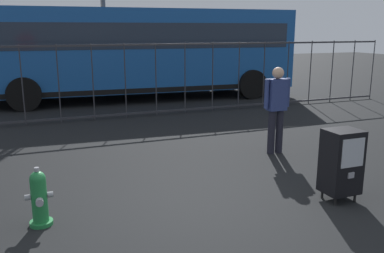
# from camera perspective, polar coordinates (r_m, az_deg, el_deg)

# --- Properties ---
(ground_plane) EXTENTS (60.00, 60.00, 0.00)m
(ground_plane) POSITION_cam_1_polar(r_m,az_deg,el_deg) (5.52, 1.71, -12.10)
(ground_plane) COLOR black
(fire_hydrant) EXTENTS (0.33, 0.31, 0.75)m
(fire_hydrant) POSITION_cam_1_polar(r_m,az_deg,el_deg) (5.46, -20.25, -9.23)
(fire_hydrant) COLOR #1E7238
(fire_hydrant) RESTS_ON ground_plane
(newspaper_box_primary) EXTENTS (0.48, 0.42, 1.02)m
(newspaper_box_primary) POSITION_cam_1_polar(r_m,az_deg,el_deg) (6.14, 19.84, -4.54)
(newspaper_box_primary) COLOR black
(newspaper_box_primary) RESTS_ON ground_plane
(pedestrian) EXTENTS (0.55, 0.22, 1.67)m
(pedestrian) POSITION_cam_1_polar(r_m,az_deg,el_deg) (8.08, 11.55, 2.88)
(pedestrian) COLOR black
(pedestrian) RESTS_ON ground_plane
(fence_barrier) EXTENTS (18.03, 0.04, 2.00)m
(fence_barrier) POSITION_cam_1_polar(r_m,az_deg,el_deg) (11.26, -11.30, 6.13)
(fence_barrier) COLOR #2D2D33
(fence_barrier) RESTS_ON ground_plane
(bus_near) EXTENTS (10.64, 3.30, 3.00)m
(bus_near) POSITION_cam_1_polar(r_m,az_deg,el_deg) (14.46, -7.30, 10.56)
(bus_near) COLOR #19519E
(bus_near) RESTS_ON ground_plane
(bus_far) EXTENTS (10.66, 3.42, 3.00)m
(bus_far) POSITION_cam_1_polar(r_m,az_deg,el_deg) (18.16, -15.11, 10.75)
(bus_far) COLOR beige
(bus_far) RESTS_ON ground_plane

